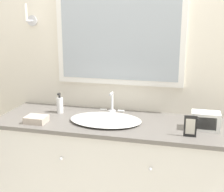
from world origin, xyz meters
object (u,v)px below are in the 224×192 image
(soap_bottle, at_px, (60,105))
(appliance_box, at_px, (205,121))
(picture_frame, at_px, (190,126))
(sink_basin, at_px, (106,119))

(soap_bottle, distance_m, appliance_box, 1.17)
(appliance_box, xyz_separation_m, picture_frame, (-0.10, -0.16, 0.01))
(sink_basin, bearing_deg, soap_bottle, 164.23)
(sink_basin, xyz_separation_m, picture_frame, (0.63, -0.15, 0.06))
(picture_frame, bearing_deg, sink_basin, 166.21)
(sink_basin, distance_m, appliance_box, 0.73)
(sink_basin, distance_m, soap_bottle, 0.45)
(sink_basin, xyz_separation_m, appliance_box, (0.73, 0.01, 0.05))
(appliance_box, relative_size, picture_frame, 1.34)
(soap_bottle, bearing_deg, picture_frame, -14.60)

